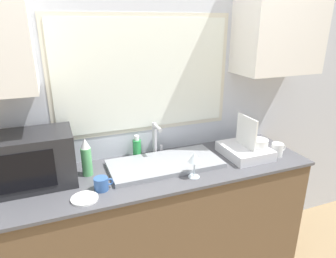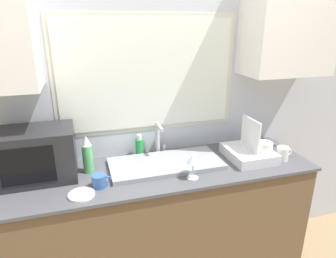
% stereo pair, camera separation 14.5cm
% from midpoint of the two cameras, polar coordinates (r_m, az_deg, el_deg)
% --- Properties ---
extents(countertop, '(2.04, 0.60, 0.93)m').
position_cam_midpoint_polar(countertop, '(2.22, -3.44, -18.33)').
color(countertop, brown).
rests_on(countertop, ground_plane).
extents(wall_back, '(6.00, 0.38, 2.60)m').
position_cam_midpoint_polar(wall_back, '(2.05, -6.39, 8.24)').
color(wall_back, silver).
rests_on(wall_back, ground_plane).
extents(sink_basin, '(0.74, 0.35, 0.03)m').
position_cam_midpoint_polar(sink_basin, '(2.00, -2.69, -6.65)').
color(sink_basin, gray).
rests_on(sink_basin, countertop).
extents(faucet, '(0.08, 0.14, 0.24)m').
position_cam_midpoint_polar(faucet, '(2.11, -4.27, -1.53)').
color(faucet, '#B7B7BC').
rests_on(faucet, countertop).
extents(microwave, '(0.44, 0.31, 0.31)m').
position_cam_midpoint_polar(microwave, '(1.93, -26.14, -5.23)').
color(microwave, '#232326').
rests_on(microwave, countertop).
extents(dish_rack, '(0.29, 0.33, 0.29)m').
position_cam_midpoint_polar(dish_rack, '(2.18, 12.87, -3.72)').
color(dish_rack, silver).
rests_on(dish_rack, countertop).
extents(spray_bottle, '(0.06, 0.06, 0.24)m').
position_cam_midpoint_polar(spray_bottle, '(1.93, -17.38, -5.27)').
color(spray_bottle, '#59B266').
rests_on(spray_bottle, countertop).
extents(soap_bottle, '(0.06, 0.06, 0.16)m').
position_cam_midpoint_polar(soap_bottle, '(2.12, -7.88, -3.58)').
color(soap_bottle, '#268C3F').
rests_on(soap_bottle, countertop).
extents(mug_near_sink, '(0.11, 0.08, 0.08)m').
position_cam_midpoint_polar(mug_near_sink, '(1.78, -14.88, -10.10)').
color(mug_near_sink, '#335999').
rests_on(mug_near_sink, countertop).
extents(wine_glass, '(0.08, 0.08, 0.17)m').
position_cam_midpoint_polar(wine_glass, '(1.81, 2.80, -5.66)').
color(wine_glass, silver).
rests_on(wine_glass, countertop).
extents(mug_by_rack, '(0.12, 0.08, 0.09)m').
position_cam_midpoint_polar(mug_by_rack, '(2.24, 18.37, -3.78)').
color(mug_by_rack, white).
rests_on(mug_by_rack, countertop).
extents(small_plate, '(0.15, 0.15, 0.01)m').
position_cam_midpoint_polar(small_plate, '(1.74, -17.99, -12.55)').
color(small_plate, white).
rests_on(small_plate, countertop).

